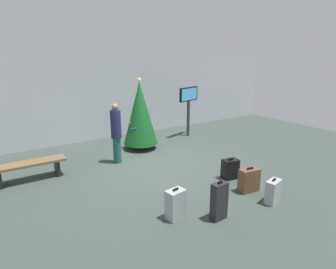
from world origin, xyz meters
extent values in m
plane|color=#38423D|center=(0.00, 0.00, 0.00)|extent=(16.00, 16.00, 0.00)
cube|color=#B7BCC1|center=(0.00, 3.54, 1.55)|extent=(16.00, 0.20, 3.09)
cylinder|color=#4C3319|center=(0.28, 1.61, 0.09)|extent=(0.12, 0.12, 0.18)
cone|color=#14511E|center=(0.28, 1.61, 1.21)|extent=(1.13, 1.13, 2.05)
sphere|color=#F2D84C|center=(0.28, 1.61, 2.29)|extent=(0.12, 0.12, 0.12)
sphere|color=yellow|center=(-0.06, 1.65, 0.92)|extent=(0.08, 0.08, 0.08)
sphere|color=blue|center=(-0.02, 1.38, 0.78)|extent=(0.08, 0.08, 0.08)
sphere|color=blue|center=(-0.07, 1.46, 0.76)|extent=(0.08, 0.08, 0.08)
sphere|color=silver|center=(0.21, 1.65, 1.90)|extent=(0.08, 0.08, 0.08)
cylinder|color=#333338|center=(2.58, 2.01, 0.68)|extent=(0.12, 0.12, 1.37)
cube|color=black|center=(2.58, 2.01, 1.63)|extent=(1.03, 0.38, 0.52)
cube|color=#4CB2F2|center=(2.58, 1.97, 1.63)|extent=(0.91, 0.29, 0.44)
cube|color=brown|center=(-3.22, 0.87, 0.45)|extent=(1.73, 0.44, 0.06)
cube|color=black|center=(-3.87, 0.87, 0.21)|extent=(0.08, 0.35, 0.42)
cube|color=black|center=(-2.58, 0.87, 0.21)|extent=(0.08, 0.35, 0.42)
cylinder|color=#19594C|center=(-0.91, 0.82, 0.38)|extent=(0.22, 0.22, 0.75)
cylinder|color=#1E234C|center=(-0.91, 0.82, 1.15)|extent=(0.39, 0.39, 0.80)
sphere|color=#8C6647|center=(-0.91, 0.82, 1.65)|extent=(0.18, 0.18, 0.18)
cube|color=#9EA0A5|center=(-1.15, -2.50, 0.29)|extent=(0.38, 0.28, 0.58)
cube|color=black|center=(-1.15, -2.50, 0.60)|extent=(0.13, 0.05, 0.04)
cube|color=black|center=(1.04, -1.77, 0.25)|extent=(0.43, 0.32, 0.50)
cube|color=black|center=(1.04, -1.77, 0.52)|extent=(0.14, 0.05, 0.04)
cube|color=#9EA0A5|center=(0.90, -3.14, 0.25)|extent=(0.41, 0.28, 0.50)
cube|color=black|center=(0.90, -3.14, 0.52)|extent=(0.14, 0.06, 0.04)
cube|color=#232326|center=(-0.48, -2.97, 0.37)|extent=(0.33, 0.18, 0.74)
cube|color=black|center=(-0.48, -2.97, 0.76)|extent=(0.11, 0.04, 0.04)
cube|color=brown|center=(0.89, -2.51, 0.27)|extent=(0.49, 0.30, 0.54)
cube|color=black|center=(0.89, -2.51, 0.56)|extent=(0.17, 0.05, 0.04)
camera|label=1|loc=(-3.86, -6.37, 2.99)|focal=29.78mm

